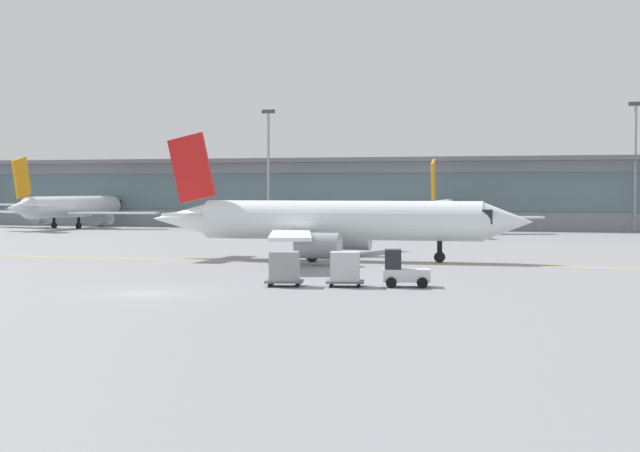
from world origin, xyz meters
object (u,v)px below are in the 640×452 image
taxiing_regional_jet (336,222)px  apron_light_mast_2 (635,161)px  gate_airplane_1 (441,212)px  cargo_dolly_lead (345,268)px  gate_airplane_0 (72,207)px  baggage_tug (402,271)px  cargo_dolly_trailing (284,267)px  apron_light_mast_1 (268,164)px

taxiing_regional_jet → apron_light_mast_2: bearing=67.5°
gate_airplane_1 → cargo_dolly_lead: bearing=-179.3°
gate_airplane_0 → gate_airplane_1: gate_airplane_0 is taller
gate_airplane_1 → baggage_tug: bearing=-176.7°
apron_light_mast_2 → gate_airplane_1: bearing=-156.2°
cargo_dolly_trailing → apron_light_mast_2: size_ratio=0.15×
baggage_tug → cargo_dolly_lead: size_ratio=1.18×
apron_light_mast_2 → baggage_tug: bearing=-99.3°
gate_airplane_1 → cargo_dolly_lead: 68.51m
apron_light_mast_2 → taxiing_regional_jet: bearing=-110.4°
cargo_dolly_lead → gate_airplane_0: bearing=116.3°
baggage_tug → taxiing_regional_jet: bearing=102.4°
gate_airplane_1 → cargo_dolly_trailing: size_ratio=10.90×
gate_airplane_1 → apron_light_mast_1: apron_light_mast_1 is taller
taxiing_regional_jet → apron_light_mast_2: 62.85m
gate_airplane_0 → cargo_dolly_lead: bearing=-137.7°
cargo_dolly_lead → apron_light_mast_2: (15.70, 78.10, 7.73)m
gate_airplane_1 → apron_light_mast_1: size_ratio=1.65×
taxiing_regional_jet → apron_light_mast_1: size_ratio=1.85×
cargo_dolly_lead → cargo_dolly_trailing: 3.40m
gate_airplane_0 → baggage_tug: 91.45m
taxiing_regional_jet → apron_light_mast_1: bearing=112.6°
gate_airplane_0 → gate_airplane_1: size_ratio=1.08×
gate_airplane_0 → apron_light_mast_2: 74.51m
gate_airplane_0 → taxiing_regional_jet: (51.89, -49.34, 0.11)m
gate_airplane_0 → apron_light_mast_2: (73.69, 9.31, 5.94)m
gate_airplane_0 → cargo_dolly_lead: (58.00, -68.79, -1.79)m
gate_airplane_0 → cargo_dolly_trailing: size_ratio=11.81×
gate_airplane_1 → taxiing_regional_jet: taxiing_regional_jet is taller
taxiing_regional_jet → cargo_dolly_lead: 20.47m
gate_airplane_0 → baggage_tug: bearing=-135.9°
taxiing_regional_jet → cargo_dolly_trailing: taxiing_regional_jet is taller
apron_light_mast_1 → gate_airplane_1: bearing=-15.1°
cargo_dolly_trailing → apron_light_mast_1: apron_light_mast_1 is taller
baggage_tug → cargo_dolly_trailing: bearing=180.0°
baggage_tug → apron_light_mast_1: (-34.62, 74.06, 7.81)m
gate_airplane_1 → cargo_dolly_trailing: gate_airplane_1 is taller
cargo_dolly_lead → apron_light_mast_2: size_ratio=0.15×
apron_light_mast_2 → cargo_dolly_lead: bearing=-101.4°
gate_airplane_0 → baggage_tug: (61.08, -68.03, -1.95)m
baggage_tug → cargo_dolly_trailing: size_ratio=1.18×
cargo_dolly_lead → apron_light_mast_1: apron_light_mast_1 is taller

